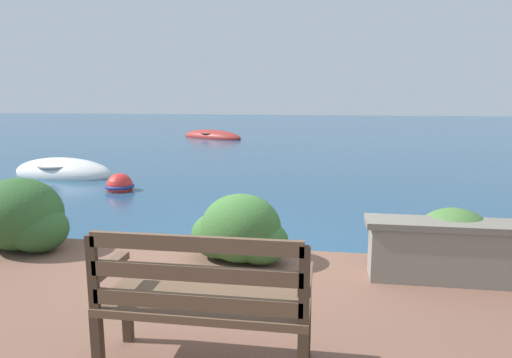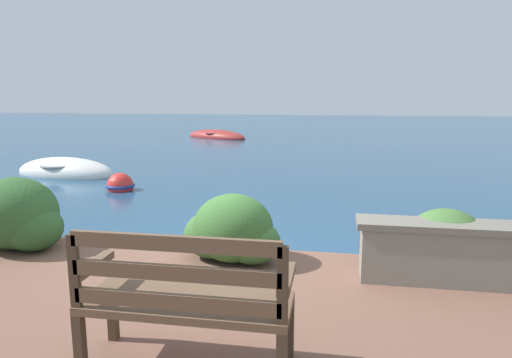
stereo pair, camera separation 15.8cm
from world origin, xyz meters
TOP-DOWN VIEW (x-y plane):
  - ground_plane at (0.00, 0.00)m, footprint 80.00×80.00m
  - park_bench at (0.23, -2.34)m, footprint 1.31×0.48m
  - stone_wall at (2.39, -0.63)m, footprint 2.13×0.39m
  - hedge_clump_far_left at (-2.40, -0.42)m, footprint 1.19×0.85m
  - hedge_clump_left at (0.09, -0.42)m, footprint 1.04×0.75m
  - hedge_clump_centre at (2.16, -0.43)m, footprint 0.95×0.68m
  - rowboat_nearest at (-5.31, 5.13)m, footprint 2.76×1.50m
  - rowboat_mid at (-4.18, 15.22)m, footprint 3.37×2.47m
  - mooring_buoy at (-3.18, 3.70)m, footprint 0.58×0.58m

SIDE VIEW (x-z plane):
  - ground_plane at x=0.00m, z-range 0.00..0.00m
  - rowboat_mid at x=-4.18m, z-range -0.27..0.38m
  - rowboat_nearest at x=-5.31m, z-range -0.32..0.45m
  - mooring_buoy at x=-3.18m, z-range -0.17..0.36m
  - hedge_clump_centre at x=2.16m, z-range 0.18..0.82m
  - stone_wall at x=2.39m, z-range 0.22..0.79m
  - hedge_clump_left at x=0.09m, z-range 0.17..0.88m
  - hedge_clump_far_left at x=-2.40m, z-range 0.17..0.97m
  - park_bench at x=0.23m, z-range 0.24..1.16m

